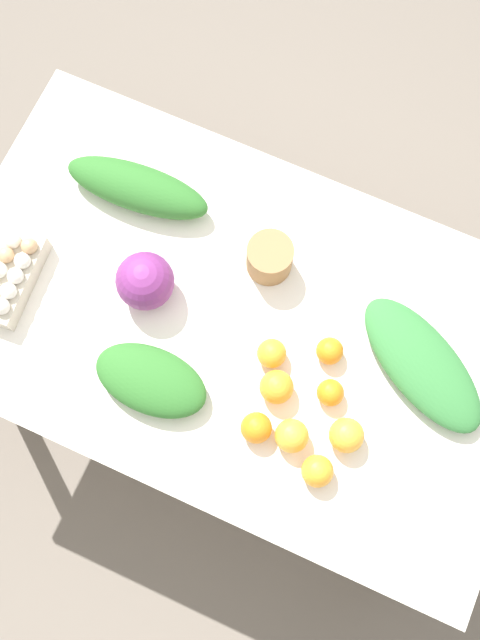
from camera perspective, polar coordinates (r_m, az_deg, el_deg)
ground_plane at (r=2.48m, az=0.00°, el=-4.38°), size 8.00×8.00×0.00m
dining_table at (r=1.85m, az=0.00°, el=-0.85°), size 1.50×0.89×0.73m
cabbage_purple at (r=1.73m, az=-7.61°, el=3.11°), size 0.14×0.14×0.14m
egg_carton at (r=1.84m, az=-17.87°, el=3.33°), size 0.12×0.25×0.09m
paper_bag at (r=1.76m, az=2.38°, el=4.99°), size 0.11×0.11×0.10m
greens_bunch_kale at (r=1.71m, az=-7.14°, el=-4.81°), size 0.28×0.17×0.08m
greens_bunch_chard at (r=1.76m, az=14.36°, el=-3.45°), size 0.42×0.34×0.07m
greens_bunch_scallion at (r=1.85m, az=-8.21°, el=10.43°), size 0.39×0.15×0.09m
orange_0 at (r=1.69m, az=2.94°, el=-5.37°), size 0.08×0.08×0.08m
orange_1 at (r=1.68m, az=4.16°, el=-9.22°), size 0.08×0.08×0.08m
orange_2 at (r=1.71m, az=7.24°, el=-5.79°), size 0.07×0.07×0.07m
orange_3 at (r=1.68m, az=1.31°, el=-8.62°), size 0.07×0.07×0.07m
orange_4 at (r=1.73m, az=7.19°, el=-2.47°), size 0.07×0.07×0.07m
orange_5 at (r=1.71m, az=2.55°, el=-2.69°), size 0.07×0.07×0.07m
orange_6 at (r=1.69m, az=8.51°, el=-9.10°), size 0.08×0.08×0.08m
orange_7 at (r=1.68m, az=6.21°, el=-11.92°), size 0.08×0.08×0.08m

